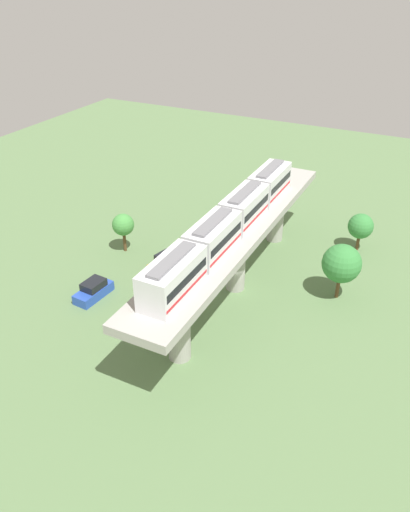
{
  "coord_description": "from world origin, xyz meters",
  "views": [
    {
      "loc": [
        16.59,
        -39.79,
        29.37
      ],
      "look_at": [
        -2.5,
        -1.93,
        4.15
      ],
      "focal_mm": 35.44,
      "sensor_mm": 36.0,
      "label": 1
    }
  ],
  "objects_px": {
    "tree_near_viaduct": "(123,225)",
    "tree_mid_lot": "(342,264)",
    "train": "(229,222)",
    "parked_car_blue": "(94,290)",
    "tree_far_corner": "(361,226)",
    "parked_car_orange": "(166,262)"
  },
  "relations": [
    {
      "from": "parked_car_orange",
      "to": "tree_far_corner",
      "type": "relative_size",
      "value": 1.0
    },
    {
      "from": "train",
      "to": "parked_car_blue",
      "type": "bearing_deg",
      "value": -153.86
    },
    {
      "from": "parked_car_orange",
      "to": "tree_near_viaduct",
      "type": "height_order",
      "value": "tree_near_viaduct"
    },
    {
      "from": "parked_car_blue",
      "to": "parked_car_orange",
      "type": "bearing_deg",
      "value": 69.27
    },
    {
      "from": "tree_far_corner",
      "to": "train",
      "type": "bearing_deg",
      "value": -121.32
    },
    {
      "from": "tree_mid_lot",
      "to": "tree_far_corner",
      "type": "xyz_separation_m",
      "value": [
        -0.27,
        10.53,
        -0.89
      ]
    },
    {
      "from": "parked_car_orange",
      "to": "parked_car_blue",
      "type": "bearing_deg",
      "value": -101.92
    },
    {
      "from": "parked_car_orange",
      "to": "parked_car_blue",
      "type": "relative_size",
      "value": 1.04
    },
    {
      "from": "train",
      "to": "parked_car_blue",
      "type": "xyz_separation_m",
      "value": [
        -11.97,
        -5.88,
        -7.71
      ]
    },
    {
      "from": "tree_mid_lot",
      "to": "tree_near_viaduct",
      "type": "bearing_deg",
      "value": -175.71
    },
    {
      "from": "parked_car_orange",
      "to": "tree_far_corner",
      "type": "bearing_deg",
      "value": 50.36
    },
    {
      "from": "train",
      "to": "tree_far_corner",
      "type": "xyz_separation_m",
      "value": [
        9.45,
        15.54,
        -5.43
      ]
    },
    {
      "from": "parked_car_orange",
      "to": "tree_mid_lot",
      "type": "bearing_deg",
      "value": 22.38
    },
    {
      "from": "parked_car_orange",
      "to": "tree_far_corner",
      "type": "xyz_separation_m",
      "value": [
        17.71,
        13.46,
        2.28
      ]
    },
    {
      "from": "tree_near_viaduct",
      "to": "tree_far_corner",
      "type": "xyz_separation_m",
      "value": [
        23.91,
        12.34,
        -0.3
      ]
    },
    {
      "from": "parked_car_orange",
      "to": "tree_near_viaduct",
      "type": "xyz_separation_m",
      "value": [
        -6.2,
        1.12,
        2.58
      ]
    },
    {
      "from": "train",
      "to": "parked_car_orange",
      "type": "xyz_separation_m",
      "value": [
        -8.26,
        2.08,
        -7.71
      ]
    },
    {
      "from": "parked_car_blue",
      "to": "tree_mid_lot",
      "type": "xyz_separation_m",
      "value": [
        21.7,
        10.89,
        3.16
      ]
    },
    {
      "from": "train",
      "to": "tree_near_viaduct",
      "type": "xyz_separation_m",
      "value": [
        -14.45,
        3.2,
        -5.13
      ]
    },
    {
      "from": "train",
      "to": "tree_near_viaduct",
      "type": "height_order",
      "value": "train"
    },
    {
      "from": "tree_near_viaduct",
      "to": "tree_mid_lot",
      "type": "distance_m",
      "value": 24.25
    },
    {
      "from": "tree_near_viaduct",
      "to": "parked_car_blue",
      "type": "bearing_deg",
      "value": -74.72
    }
  ]
}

